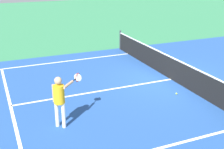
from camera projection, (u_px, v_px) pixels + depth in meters
name	position (u px, v px, depth m)	size (l,w,h in m)	color
ground_plane	(171.00, 79.00, 12.47)	(60.00, 60.00, 0.00)	#337F51
court_surface_inbounds	(171.00, 79.00, 12.47)	(10.62, 24.40, 0.00)	#234C93
line_sideline_left	(12.00, 68.00, 13.84)	(0.10, 11.89, 0.01)	white
line_service_near	(10.00, 106.00, 10.12)	(8.22, 0.10, 0.01)	white
line_center_service	(99.00, 91.00, 11.30)	(0.10, 6.40, 0.01)	white
net	(172.00, 68.00, 12.30)	(10.29, 0.09, 1.07)	#33383D
player_near	(60.00, 96.00, 8.53)	(0.79, 0.99, 1.57)	white
tennis_ball_near_net	(176.00, 94.00, 11.01)	(0.07, 0.07, 0.07)	#CCE033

